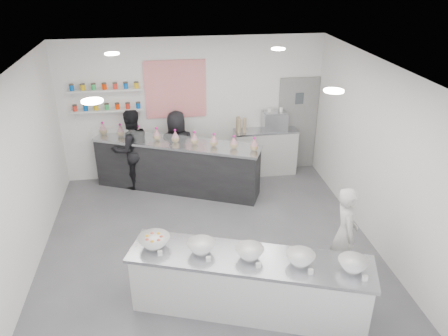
# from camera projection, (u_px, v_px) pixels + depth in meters

# --- Properties ---
(floor) EXTENTS (6.00, 6.00, 0.00)m
(floor) POSITION_uv_depth(u_px,v_px,m) (211.00, 253.00, 7.21)
(floor) COLOR #515156
(floor) RESTS_ON ground
(ceiling) EXTENTS (6.00, 6.00, 0.00)m
(ceiling) POSITION_uv_depth(u_px,v_px,m) (208.00, 73.00, 5.89)
(ceiling) COLOR white
(ceiling) RESTS_ON floor
(back_wall) EXTENTS (5.50, 0.00, 5.50)m
(back_wall) POSITION_uv_depth(u_px,v_px,m) (193.00, 109.00, 9.22)
(back_wall) COLOR white
(back_wall) RESTS_ON floor
(left_wall) EXTENTS (0.00, 6.00, 6.00)m
(left_wall) POSITION_uv_depth(u_px,v_px,m) (17.00, 185.00, 6.20)
(left_wall) COLOR white
(left_wall) RESTS_ON floor
(right_wall) EXTENTS (0.00, 6.00, 6.00)m
(right_wall) POSITION_uv_depth(u_px,v_px,m) (382.00, 161.00, 6.91)
(right_wall) COLOR white
(right_wall) RESTS_ON floor
(back_door) EXTENTS (0.88, 0.04, 2.10)m
(back_door) POSITION_uv_depth(u_px,v_px,m) (297.00, 124.00, 9.69)
(back_door) COLOR gray
(back_door) RESTS_ON floor
(pattern_panel) EXTENTS (1.25, 0.03, 1.20)m
(pattern_panel) POSITION_uv_depth(u_px,v_px,m) (176.00, 89.00, 8.95)
(pattern_panel) COLOR red
(pattern_panel) RESTS_ON back_wall
(jar_shelf_lower) EXTENTS (1.45, 0.22, 0.04)m
(jar_shelf_lower) POSITION_uv_depth(u_px,v_px,m) (107.00, 110.00, 8.86)
(jar_shelf_lower) COLOR silver
(jar_shelf_lower) RESTS_ON back_wall
(jar_shelf_upper) EXTENTS (1.45, 0.22, 0.04)m
(jar_shelf_upper) POSITION_uv_depth(u_px,v_px,m) (105.00, 90.00, 8.67)
(jar_shelf_upper) COLOR silver
(jar_shelf_upper) RESTS_ON back_wall
(preserve_jars) EXTENTS (1.45, 0.10, 0.56)m
(preserve_jars) POSITION_uv_depth(u_px,v_px,m) (106.00, 97.00, 8.72)
(preserve_jars) COLOR red
(preserve_jars) RESTS_ON jar_shelf_lower
(downlight_0) EXTENTS (0.24, 0.24, 0.02)m
(downlight_0) POSITION_uv_depth(u_px,v_px,m) (92.00, 101.00, 4.83)
(downlight_0) COLOR white
(downlight_0) RESTS_ON ceiling
(downlight_1) EXTENTS (0.24, 0.24, 0.02)m
(downlight_1) POSITION_uv_depth(u_px,v_px,m) (334.00, 91.00, 5.19)
(downlight_1) COLOR white
(downlight_1) RESTS_ON ceiling
(downlight_2) EXTENTS (0.24, 0.24, 0.02)m
(downlight_2) POSITION_uv_depth(u_px,v_px,m) (112.00, 54.00, 7.14)
(downlight_2) COLOR white
(downlight_2) RESTS_ON ceiling
(downlight_3) EXTENTS (0.24, 0.24, 0.02)m
(downlight_3) POSITION_uv_depth(u_px,v_px,m) (278.00, 49.00, 7.50)
(downlight_3) COLOR white
(downlight_3) RESTS_ON ceiling
(prep_counter) EXTENTS (3.28, 1.75, 0.88)m
(prep_counter) POSITION_uv_depth(u_px,v_px,m) (249.00, 284.00, 5.89)
(prep_counter) COLOR beige
(prep_counter) RESTS_ON floor
(back_bar) EXTENTS (3.39, 1.95, 1.06)m
(back_bar) POSITION_uv_depth(u_px,v_px,m) (177.00, 166.00, 8.96)
(back_bar) COLOR black
(back_bar) RESTS_ON floor
(sneeze_guard) EXTENTS (3.11, 1.36, 0.29)m
(sneeze_guard) POSITION_uv_depth(u_px,v_px,m) (170.00, 141.00, 8.40)
(sneeze_guard) COLOR white
(sneeze_guard) RESTS_ON back_bar
(espresso_ledge) EXTENTS (1.38, 0.44, 1.02)m
(espresso_ledge) POSITION_uv_depth(u_px,v_px,m) (265.00, 152.00, 9.66)
(espresso_ledge) COLOR beige
(espresso_ledge) RESTS_ON floor
(espresso_machine) EXTENTS (0.51, 0.36, 0.39)m
(espresso_machine) POSITION_uv_depth(u_px,v_px,m) (275.00, 121.00, 9.37)
(espresso_machine) COLOR #93969E
(espresso_machine) RESTS_ON espresso_ledge
(cup_stacks) EXTENTS (0.24, 0.24, 0.31)m
(cup_stacks) POSITION_uv_depth(u_px,v_px,m) (241.00, 125.00, 9.29)
(cup_stacks) COLOR #978D63
(cup_stacks) RESTS_ON espresso_ledge
(prep_bowls) EXTENTS (2.97, 1.43, 0.15)m
(prep_bowls) POSITION_uv_depth(u_px,v_px,m) (250.00, 253.00, 5.66)
(prep_bowls) COLOR white
(prep_bowls) RESTS_ON prep_counter
(label_cards) EXTENTS (2.66, 0.04, 0.07)m
(label_cards) POSITION_uv_depth(u_px,v_px,m) (271.00, 279.00, 5.28)
(label_cards) COLOR white
(label_cards) RESTS_ON prep_counter
(cookie_bags) EXTENTS (3.14, 1.48, 0.28)m
(cookie_bags) POSITION_uv_depth(u_px,v_px,m) (175.00, 136.00, 8.66)
(cookie_bags) COLOR #C87488
(cookie_bags) RESTS_ON back_bar
(woman_prep) EXTENTS (0.44, 0.59, 1.49)m
(woman_prep) POSITION_uv_depth(u_px,v_px,m) (345.00, 233.00, 6.43)
(woman_prep) COLOR silver
(woman_prep) RESTS_ON floor
(staff_left) EXTENTS (1.00, 0.89, 1.69)m
(staff_left) POSITION_uv_depth(u_px,v_px,m) (132.00, 149.00, 8.95)
(staff_left) COLOR black
(staff_left) RESTS_ON floor
(staff_right) EXTENTS (0.83, 0.58, 1.60)m
(staff_right) POSITION_uv_depth(u_px,v_px,m) (178.00, 148.00, 9.12)
(staff_right) COLOR black
(staff_right) RESTS_ON floor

